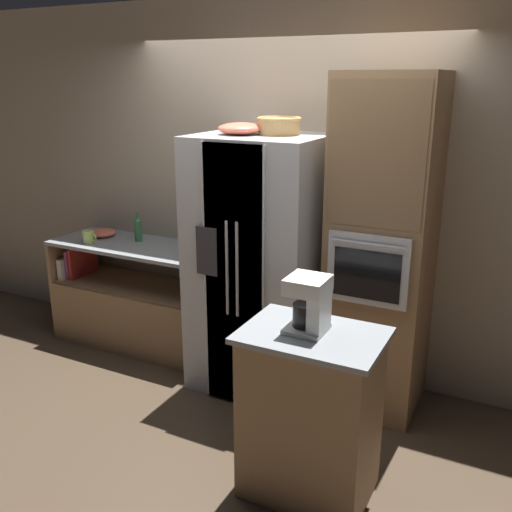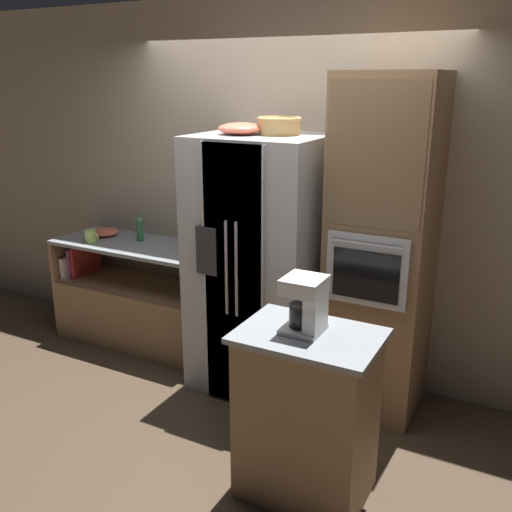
{
  "view_description": "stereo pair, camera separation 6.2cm",
  "coord_description": "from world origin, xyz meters",
  "px_view_note": "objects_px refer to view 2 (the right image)",
  "views": [
    {
      "loc": [
        1.73,
        -3.46,
        2.22
      ],
      "look_at": [
        -0.01,
        -0.04,
        1.02
      ],
      "focal_mm": 40.0,
      "sensor_mm": 36.0,
      "label": 1
    },
    {
      "loc": [
        1.78,
        -3.43,
        2.22
      ],
      "look_at": [
        -0.01,
        -0.04,
        1.02
      ],
      "focal_mm": 40.0,
      "sensor_mm": 36.0,
      "label": 2
    }
  ],
  "objects_px": {
    "refrigerator": "(261,265)",
    "coffee_maker": "(308,303)",
    "wall_oven": "(382,250)",
    "fruit_bowl": "(241,128)",
    "wicker_basket": "(279,125)",
    "bottle_tall": "(140,228)",
    "bottle_short": "(184,235)",
    "mixing_bowl": "(105,232)",
    "mug": "(91,236)"
  },
  "relations": [
    {
      "from": "refrigerator",
      "to": "mug",
      "type": "height_order",
      "value": "refrigerator"
    },
    {
      "from": "wall_oven",
      "to": "bottle_tall",
      "type": "xyz_separation_m",
      "value": [
        -2.11,
        0.1,
        -0.13
      ]
    },
    {
      "from": "refrigerator",
      "to": "mug",
      "type": "distance_m",
      "value": 1.59
    },
    {
      "from": "refrigerator",
      "to": "wall_oven",
      "type": "distance_m",
      "value": 0.88
    },
    {
      "from": "refrigerator",
      "to": "bottle_short",
      "type": "xyz_separation_m",
      "value": [
        -0.79,
        0.17,
        0.08
      ]
    },
    {
      "from": "wicker_basket",
      "to": "bottle_tall",
      "type": "height_order",
      "value": "wicker_basket"
    },
    {
      "from": "mixing_bowl",
      "to": "coffee_maker",
      "type": "distance_m",
      "value": 2.67
    },
    {
      "from": "fruit_bowl",
      "to": "mug",
      "type": "relative_size",
      "value": 2.34
    },
    {
      "from": "refrigerator",
      "to": "bottle_short",
      "type": "distance_m",
      "value": 0.81
    },
    {
      "from": "bottle_tall",
      "to": "coffee_maker",
      "type": "height_order",
      "value": "coffee_maker"
    },
    {
      "from": "wall_oven",
      "to": "coffee_maker",
      "type": "height_order",
      "value": "wall_oven"
    },
    {
      "from": "bottle_tall",
      "to": "mixing_bowl",
      "type": "distance_m",
      "value": 0.38
    },
    {
      "from": "mug",
      "to": "refrigerator",
      "type": "bearing_deg",
      "value": 1.33
    },
    {
      "from": "bottle_tall",
      "to": "coffee_maker",
      "type": "bearing_deg",
      "value": -29.92
    },
    {
      "from": "mug",
      "to": "coffee_maker",
      "type": "xyz_separation_m",
      "value": [
        2.37,
        -0.94,
        0.18
      ]
    },
    {
      "from": "mug",
      "to": "bottle_tall",
      "type": "bearing_deg",
      "value": 34.63
    },
    {
      "from": "bottle_short",
      "to": "mug",
      "type": "relative_size",
      "value": 2.06
    },
    {
      "from": "bottle_tall",
      "to": "fruit_bowl",
      "type": "bearing_deg",
      "value": -12.35
    },
    {
      "from": "wicker_basket",
      "to": "coffee_maker",
      "type": "distance_m",
      "value": 1.46
    },
    {
      "from": "mug",
      "to": "fruit_bowl",
      "type": "bearing_deg",
      "value": -0.55
    },
    {
      "from": "wicker_basket",
      "to": "coffee_maker",
      "type": "bearing_deg",
      "value": -57.14
    },
    {
      "from": "mixing_bowl",
      "to": "coffee_maker",
      "type": "height_order",
      "value": "coffee_maker"
    },
    {
      "from": "coffee_maker",
      "to": "mixing_bowl",
      "type": "bearing_deg",
      "value": 154.5
    },
    {
      "from": "wicker_basket",
      "to": "bottle_short",
      "type": "distance_m",
      "value": 1.28
    },
    {
      "from": "wicker_basket",
      "to": "refrigerator",
      "type": "bearing_deg",
      "value": -152.34
    },
    {
      "from": "refrigerator",
      "to": "fruit_bowl",
      "type": "distance_m",
      "value": 0.98
    },
    {
      "from": "wicker_basket",
      "to": "bottle_tall",
      "type": "distance_m",
      "value": 1.65
    },
    {
      "from": "refrigerator",
      "to": "coffee_maker",
      "type": "xyz_separation_m",
      "value": [
        0.77,
        -0.97,
        0.2
      ]
    },
    {
      "from": "refrigerator",
      "to": "fruit_bowl",
      "type": "xyz_separation_m",
      "value": [
        -0.13,
        -0.05,
        0.97
      ]
    },
    {
      "from": "bottle_short",
      "to": "mixing_bowl",
      "type": "relative_size",
      "value": 1.2
    },
    {
      "from": "refrigerator",
      "to": "mixing_bowl",
      "type": "xyz_separation_m",
      "value": [
        -1.63,
        0.17,
        -0.0
      ]
    },
    {
      "from": "wall_oven",
      "to": "fruit_bowl",
      "type": "relative_size",
      "value": 7.27
    },
    {
      "from": "mixing_bowl",
      "to": "coffee_maker",
      "type": "relative_size",
      "value": 0.78
    },
    {
      "from": "fruit_bowl",
      "to": "coffee_maker",
      "type": "bearing_deg",
      "value": -45.55
    },
    {
      "from": "wicker_basket",
      "to": "mug",
      "type": "relative_size",
      "value": 2.25
    },
    {
      "from": "wall_oven",
      "to": "bottle_short",
      "type": "bearing_deg",
      "value": 177.4
    },
    {
      "from": "fruit_bowl",
      "to": "mug",
      "type": "height_order",
      "value": "fruit_bowl"
    },
    {
      "from": "wicker_basket",
      "to": "fruit_bowl",
      "type": "distance_m",
      "value": 0.26
    },
    {
      "from": "bottle_short",
      "to": "mug",
      "type": "xyz_separation_m",
      "value": [
        -0.8,
        -0.21,
        -0.07
      ]
    },
    {
      "from": "wicker_basket",
      "to": "wall_oven",
      "type": "bearing_deg",
      "value": 3.14
    },
    {
      "from": "wicker_basket",
      "to": "bottle_short",
      "type": "bearing_deg",
      "value": 172.7
    },
    {
      "from": "fruit_bowl",
      "to": "mug",
      "type": "xyz_separation_m",
      "value": [
        -1.46,
        0.01,
        -0.95
      ]
    },
    {
      "from": "bottle_short",
      "to": "bottle_tall",
      "type": "bearing_deg",
      "value": 177.13
    },
    {
      "from": "bottle_short",
      "to": "mug",
      "type": "height_order",
      "value": "bottle_short"
    },
    {
      "from": "bottle_short",
      "to": "mixing_bowl",
      "type": "height_order",
      "value": "bottle_short"
    },
    {
      "from": "wall_oven",
      "to": "fruit_bowl",
      "type": "height_order",
      "value": "wall_oven"
    },
    {
      "from": "wicker_basket",
      "to": "fruit_bowl",
      "type": "height_order",
      "value": "wicker_basket"
    },
    {
      "from": "coffee_maker",
      "to": "fruit_bowl",
      "type": "bearing_deg",
      "value": 134.45
    },
    {
      "from": "bottle_tall",
      "to": "coffee_maker",
      "type": "relative_size",
      "value": 0.83
    },
    {
      "from": "wicker_basket",
      "to": "coffee_maker",
      "type": "height_order",
      "value": "wicker_basket"
    }
  ]
}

